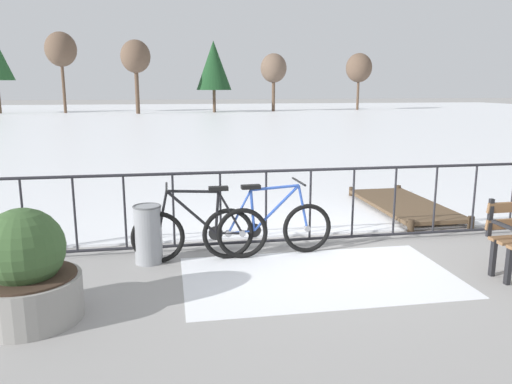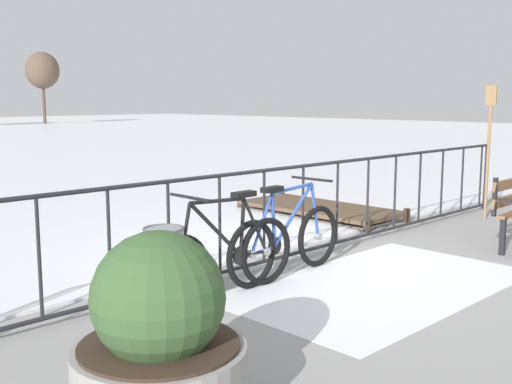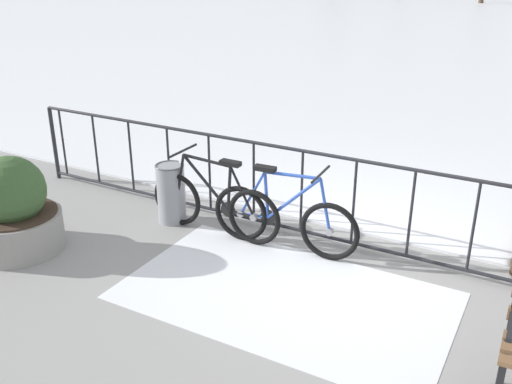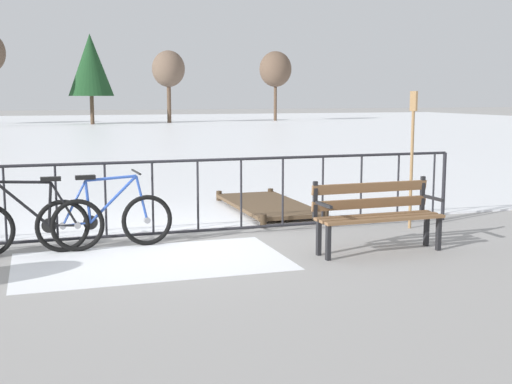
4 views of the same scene
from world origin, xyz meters
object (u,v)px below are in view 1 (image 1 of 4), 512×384
Objects in this scene: bicycle_near_railing at (268,228)px; planter_with_shrub at (26,273)px; bicycle_second at (201,232)px; trash_bin at (148,234)px.

planter_with_shrub is at bearing -151.35° from bicycle_near_railing.
bicycle_second is 2.18m from planter_with_shrub.
planter_with_shrub is at bearing -141.50° from bicycle_second.
bicycle_second is at bearing -176.89° from bicycle_near_railing.
bicycle_near_railing is 0.87m from bicycle_second.
trash_bin is (-0.65, 0.04, 0.00)m from bicycle_second.
trash_bin is at bearing 176.04° from bicycle_second.
bicycle_near_railing is 1.00× the size of bicycle_second.
trash_bin is at bearing -179.92° from bicycle_near_railing.
trash_bin is at bearing 52.93° from planter_with_shrub.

